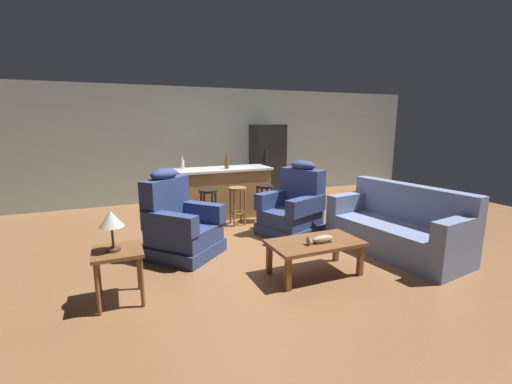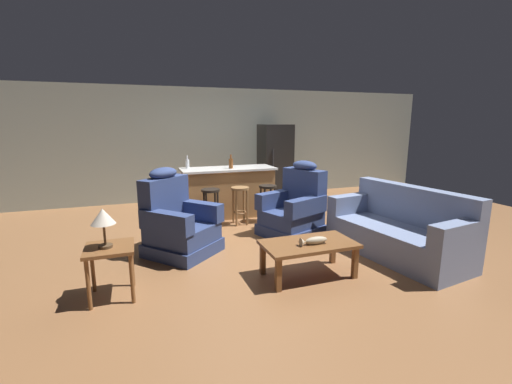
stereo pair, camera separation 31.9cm
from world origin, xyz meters
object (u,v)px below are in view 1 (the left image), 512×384
object	(u,v)px
bar_stool_left	(208,202)
bar_stool_right	(265,196)
recliner_near_lamp	(179,225)
bar_stool_middle	(237,199)
bottle_tall_green	(227,163)
refrigerator	(267,162)
end_table	(118,259)
kitchen_island	(224,192)
recliner_near_island	(293,209)
bottle_short_amber	(182,164)
couch	(398,228)
fish_figurine	(320,240)
table_lamp	(111,221)
coffee_table	(315,246)

from	to	relation	value
bar_stool_left	bar_stool_right	xyz separation A→B (m)	(1.06, 0.00, 0.00)
recliner_near_lamp	bar_stool_middle	distance (m)	1.60
bar_stool_left	bar_stool_right	world-z (taller)	same
bar_stool_middle	bar_stool_right	size ratio (longest dim) A/B	1.00
bottle_tall_green	refrigerator	bearing A→B (deg)	41.94
end_table	kitchen_island	xyz separation A→B (m)	(1.99, 2.70, 0.02)
recliner_near_island	bottle_short_amber	distance (m)	2.30
bottle_tall_green	bottle_short_amber	distance (m)	0.83
end_table	recliner_near_lamp	bearing A→B (deg)	52.23
bar_stool_middle	bottle_short_amber	bearing A→B (deg)	134.10
couch	recliner_near_island	bearing A→B (deg)	-60.99
end_table	fish_figurine	bearing A→B (deg)	-8.05
recliner_near_island	refrigerator	size ratio (longest dim) A/B	0.68
bar_stool_left	end_table	bearing A→B (deg)	-125.97
recliner_near_lamp	table_lamp	size ratio (longest dim) A/B	2.93
coffee_table	recliner_near_lamp	xyz separation A→B (m)	(-1.37, 1.28, 0.06)
kitchen_island	bar_stool_right	xyz separation A→B (m)	(0.58, -0.63, -0.01)
recliner_near_island	end_table	distance (m)	2.97
bar_stool_right	refrigerator	world-z (taller)	refrigerator
bottle_short_amber	end_table	bearing A→B (deg)	-113.29
coffee_table	kitchen_island	xyz separation A→B (m)	(-0.19, 2.94, 0.11)
couch	table_lamp	size ratio (longest dim) A/B	4.88
fish_figurine	kitchen_island	bearing A→B (deg)	93.97
end_table	recliner_near_island	bearing A→B (deg)	24.47
bar_stool_left	bottle_short_amber	xyz separation A→B (m)	(-0.26, 0.82, 0.57)
end_table	bottle_tall_green	xyz separation A→B (m)	(2.02, 2.59, 0.59)
fish_figurine	bottle_tall_green	bearing A→B (deg)	93.55
kitchen_island	bar_stool_left	world-z (taller)	kitchen_island
couch	recliner_near_lamp	world-z (taller)	recliner_near_lamp
fish_figurine	bar_stool_left	world-z (taller)	bar_stool_left
bar_stool_right	refrigerator	distance (m)	2.08
bar_stool_right	table_lamp	bearing A→B (deg)	-141.20
table_lamp	coffee_table	bearing A→B (deg)	-5.62
recliner_near_island	bar_stool_left	size ratio (longest dim) A/B	1.76
end_table	bar_stool_left	world-z (taller)	bar_stool_left
couch	recliner_near_lamp	size ratio (longest dim) A/B	1.67
bar_stool_left	bottle_tall_green	xyz separation A→B (m)	(0.51, 0.52, 0.58)
bar_stool_middle	table_lamp	bearing A→B (deg)	-134.69
bottle_short_amber	refrigerator	bearing A→B (deg)	24.39
bar_stool_right	refrigerator	xyz separation A→B (m)	(0.91, 1.83, 0.41)
bottle_tall_green	table_lamp	bearing A→B (deg)	-128.15
coffee_table	recliner_near_lamp	world-z (taller)	recliner_near_lamp
bar_stool_right	recliner_near_lamp	bearing A→B (deg)	-149.74
fish_figurine	bottle_tall_green	size ratio (longest dim) A/B	1.28
bottle_tall_green	bar_stool_middle	bearing A→B (deg)	-88.14
bar_stool_middle	bottle_tall_green	distance (m)	0.78
recliner_near_island	bottle_tall_green	xyz separation A→B (m)	(-0.69, 1.36, 0.63)
kitchen_island	fish_figurine	bearing A→B (deg)	-86.03
bar_stool_right	recliner_near_island	bearing A→B (deg)	-80.73
coffee_table	bottle_short_amber	xyz separation A→B (m)	(-0.93, 3.13, 0.68)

